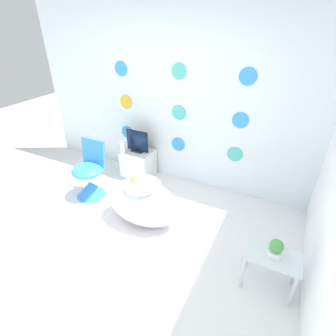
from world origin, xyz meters
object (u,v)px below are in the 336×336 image
at_px(tv, 137,142).
at_px(potted_plant_left, 276,249).
at_px(vase, 123,147).
at_px(chair, 90,179).
at_px(bathtub, 143,202).

xyz_separation_m(tv, potted_plant_left, (2.21, -1.19, -0.10)).
bearing_deg(vase, potted_plant_left, -23.74).
distance_m(chair, tv, 0.90).
bearing_deg(vase, bathtub, -43.33).
bearing_deg(chair, bathtub, -8.25).
distance_m(chair, potted_plant_left, 2.59).
relative_size(vase, potted_plant_left, 1.12).
height_order(tv, vase, tv).
height_order(tv, potted_plant_left, tv).
bearing_deg(bathtub, potted_plant_left, -10.06).
distance_m(tv, vase, 0.24).
bearing_deg(tv, vase, -141.16).
xyz_separation_m(bathtub, tv, (-0.64, 0.91, 0.32)).
relative_size(bathtub, chair, 1.16).
bearing_deg(bathtub, vase, 136.67).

